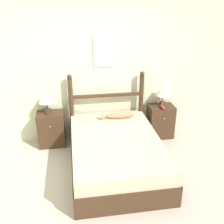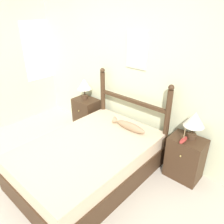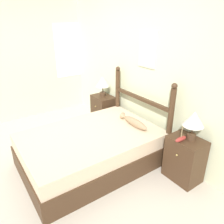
{
  "view_description": "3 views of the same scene",
  "coord_description": "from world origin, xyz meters",
  "px_view_note": "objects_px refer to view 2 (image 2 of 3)",
  "views": [
    {
      "loc": [
        -0.38,
        -2.78,
        2.48
      ],
      "look_at": [
        0.22,
        0.99,
        0.8
      ],
      "focal_mm": 42.0,
      "sensor_mm": 36.0,
      "label": 1
    },
    {
      "loc": [
        2.1,
        -0.99,
        2.23
      ],
      "look_at": [
        0.27,
        1.05,
        0.88
      ],
      "focal_mm": 35.0,
      "sensor_mm": 36.0,
      "label": 2
    },
    {
      "loc": [
        2.68,
        -0.71,
        2.09
      ],
      "look_at": [
        0.26,
        0.98,
        0.79
      ],
      "focal_mm": 35.0,
      "sensor_mm": 36.0,
      "label": 3
    }
  ],
  "objects_px": {
    "bed": "(89,160)",
    "model_boat": "(183,140)",
    "fish_pillow": "(129,126)",
    "nightstand_right": "(185,158)",
    "table_lamp_right": "(195,120)",
    "nightstand_left": "(86,114)",
    "table_lamp_left": "(84,85)"
  },
  "relations": [
    {
      "from": "bed",
      "to": "model_boat",
      "type": "relative_size",
      "value": 9.7
    },
    {
      "from": "table_lamp_right",
      "to": "model_boat",
      "type": "relative_size",
      "value": 1.89
    },
    {
      "from": "table_lamp_left",
      "to": "fish_pillow",
      "type": "height_order",
      "value": "table_lamp_left"
    },
    {
      "from": "model_boat",
      "to": "fish_pillow",
      "type": "xyz_separation_m",
      "value": [
        -0.83,
        -0.09,
        -0.07
      ]
    },
    {
      "from": "table_lamp_right",
      "to": "fish_pillow",
      "type": "height_order",
      "value": "table_lamp_right"
    },
    {
      "from": "table_lamp_right",
      "to": "fish_pillow",
      "type": "xyz_separation_m",
      "value": [
        -0.87,
        -0.23,
        -0.32
      ]
    },
    {
      "from": "nightstand_right",
      "to": "fish_pillow",
      "type": "distance_m",
      "value": 0.91
    },
    {
      "from": "bed",
      "to": "table_lamp_left",
      "type": "distance_m",
      "value": 1.52
    },
    {
      "from": "table_lamp_left",
      "to": "model_boat",
      "type": "bearing_deg",
      "value": -3.56
    },
    {
      "from": "nightstand_left",
      "to": "nightstand_right",
      "type": "xyz_separation_m",
      "value": [
        2.03,
        0.0,
        0.0
      ]
    },
    {
      "from": "nightstand_left",
      "to": "model_boat",
      "type": "relative_size",
      "value": 3.05
    },
    {
      "from": "nightstand_left",
      "to": "fish_pillow",
      "type": "bearing_deg",
      "value": -9.44
    },
    {
      "from": "nightstand_left",
      "to": "table_lamp_right",
      "type": "xyz_separation_m",
      "value": [
        2.05,
        0.04,
        0.59
      ]
    },
    {
      "from": "bed",
      "to": "fish_pillow",
      "type": "height_order",
      "value": "fish_pillow"
    },
    {
      "from": "bed",
      "to": "nightstand_right",
      "type": "xyz_separation_m",
      "value": [
        1.02,
        0.87,
        0.06
      ]
    },
    {
      "from": "bed",
      "to": "nightstand_left",
      "type": "xyz_separation_m",
      "value": [
        -1.02,
        0.87,
        0.06
      ]
    },
    {
      "from": "nightstand_right",
      "to": "table_lamp_right",
      "type": "xyz_separation_m",
      "value": [
        0.02,
        0.04,
        0.59
      ]
    },
    {
      "from": "table_lamp_left",
      "to": "fish_pillow",
      "type": "xyz_separation_m",
      "value": [
        1.21,
        -0.21,
        -0.32
      ]
    },
    {
      "from": "nightstand_left",
      "to": "model_boat",
      "type": "bearing_deg",
      "value": -3.11
    },
    {
      "from": "nightstand_right",
      "to": "table_lamp_right",
      "type": "bearing_deg",
      "value": 63.99
    },
    {
      "from": "table_lamp_right",
      "to": "fish_pillow",
      "type": "relative_size",
      "value": 0.67
    },
    {
      "from": "bed",
      "to": "table_lamp_left",
      "type": "relative_size",
      "value": 5.13
    },
    {
      "from": "bed",
      "to": "table_lamp_right",
      "type": "xyz_separation_m",
      "value": [
        1.03,
        0.91,
        0.64
      ]
    },
    {
      "from": "bed",
      "to": "table_lamp_right",
      "type": "height_order",
      "value": "table_lamp_right"
    },
    {
      "from": "bed",
      "to": "table_lamp_left",
      "type": "xyz_separation_m",
      "value": [
        -1.05,
        0.89,
        0.64
      ]
    },
    {
      "from": "table_lamp_right",
      "to": "model_boat",
      "type": "xyz_separation_m",
      "value": [
        -0.04,
        -0.15,
        -0.25
      ]
    },
    {
      "from": "nightstand_left",
      "to": "fish_pillow",
      "type": "relative_size",
      "value": 1.08
    },
    {
      "from": "nightstand_right",
      "to": "table_lamp_left",
      "type": "height_order",
      "value": "table_lamp_left"
    },
    {
      "from": "table_lamp_right",
      "to": "nightstand_left",
      "type": "bearing_deg",
      "value": -178.92
    },
    {
      "from": "table_lamp_right",
      "to": "model_boat",
      "type": "height_order",
      "value": "table_lamp_right"
    },
    {
      "from": "nightstand_left",
      "to": "nightstand_right",
      "type": "bearing_deg",
      "value": 0.0
    },
    {
      "from": "nightstand_left",
      "to": "table_lamp_right",
      "type": "distance_m",
      "value": 2.13
    }
  ]
}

